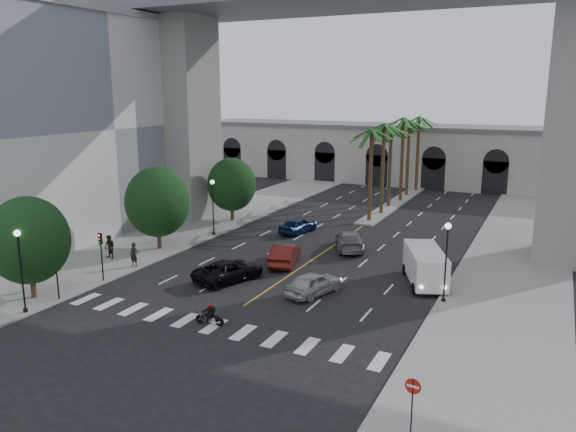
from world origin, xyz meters
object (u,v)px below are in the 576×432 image
object	(u,v)px
lamp_post_right	(446,256)
pedestrian_b	(110,247)
traffic_signal_near	(56,264)
car_e	(298,225)
lamp_post_left_far	(213,203)
cargo_van	(425,265)
car_a	(314,283)
motorcycle_rider	(210,315)
car_b	(285,254)
traffic_signal_far	(101,249)
pedestrian_a	(134,255)
lamp_post_left_near	(20,264)
car_d	(350,240)
do_not_enter_sign	(413,396)
car_c	(229,271)

from	to	relation	value
lamp_post_right	pedestrian_b	distance (m)	26.28
traffic_signal_near	car_e	distance (m)	24.00
lamp_post_left_far	cargo_van	size ratio (longest dim) A/B	0.85
lamp_post_left_far	cargo_van	world-z (taller)	lamp_post_left_far
lamp_post_right	car_a	size ratio (longest dim) A/B	1.18
motorcycle_rider	car_b	xyz separation A→B (m)	(-1.24, 12.45, 0.24)
traffic_signal_far	pedestrian_a	size ratio (longest dim) A/B	1.94
traffic_signal_far	car_e	size ratio (longest dim) A/B	0.80
lamp_post_left_near	car_d	distance (m)	25.94
lamp_post_left_far	traffic_signal_far	distance (m)	14.52
traffic_signal_near	pedestrian_b	size ratio (longest dim) A/B	1.90
traffic_signal_far	pedestrian_b	xyz separation A→B (m)	(-3.41, 4.35, -1.40)
lamp_post_left_near	lamp_post_right	size ratio (longest dim) A/B	1.00
lamp_post_left_far	pedestrian_b	xyz separation A→B (m)	(-3.31, -10.15, -2.11)
lamp_post_left_near	do_not_enter_sign	distance (m)	24.54
lamp_post_left_far	car_d	world-z (taller)	lamp_post_left_far
pedestrian_a	car_e	bearing A→B (deg)	68.13
motorcycle_rider	traffic_signal_near	bearing A→B (deg)	-179.47
car_c	car_a	bearing A→B (deg)	-158.78
car_c	pedestrian_a	world-z (taller)	pedestrian_a
lamp_post_right	cargo_van	xyz separation A→B (m)	(-1.92, 3.16, -1.82)
traffic_signal_far	do_not_enter_sign	xyz separation A→B (m)	(24.30, -8.81, -0.59)
lamp_post_right	car_b	world-z (taller)	lamp_post_right
car_c	car_d	distance (m)	12.55
traffic_signal_near	car_d	size ratio (longest dim) A/B	0.65
lamp_post_left_near	pedestrian_a	bearing A→B (deg)	90.57
car_b	do_not_enter_sign	size ratio (longest dim) A/B	1.92
lamp_post_right	lamp_post_left_far	bearing A→B (deg)	160.67
lamp_post_left_near	car_e	size ratio (longest dim) A/B	1.17
do_not_enter_sign	car_e	bearing A→B (deg)	127.14
pedestrian_b	car_b	bearing A→B (deg)	31.28
car_e	pedestrian_a	size ratio (longest dim) A/B	2.42
lamp_post_right	lamp_post_left_near	bearing A→B (deg)	-150.31
traffic_signal_near	traffic_signal_far	size ratio (longest dim) A/B	1.00
traffic_signal_far	cargo_van	world-z (taller)	traffic_signal_far
lamp_post_right	car_d	bearing A→B (deg)	136.37
car_e	lamp_post_right	bearing A→B (deg)	151.94
motorcycle_rider	car_c	world-z (taller)	car_c
lamp_post_right	car_d	world-z (taller)	lamp_post_right
traffic_signal_far	cargo_van	size ratio (longest dim) A/B	0.58
traffic_signal_near	lamp_post_right	bearing A→B (deg)	24.82
car_a	lamp_post_right	bearing A→B (deg)	-148.53
cargo_van	do_not_enter_sign	world-z (taller)	do_not_enter_sign
lamp_post_left_far	traffic_signal_far	world-z (taller)	lamp_post_left_far
traffic_signal_far	car_c	distance (m)	9.15
do_not_enter_sign	car_b	bearing A→B (deg)	132.94
pedestrian_a	pedestrian_b	world-z (taller)	pedestrian_b
traffic_signal_near	car_b	xyz separation A→B (m)	(9.80, 13.54, -1.67)
motorcycle_rider	car_d	bearing A→B (deg)	78.95
cargo_van	traffic_signal_near	bearing A→B (deg)	-169.59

